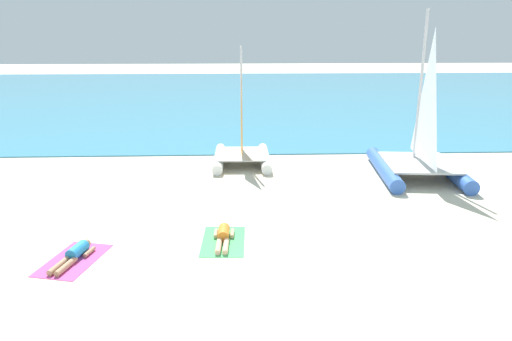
{
  "coord_description": "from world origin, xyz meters",
  "views": [
    {
      "loc": [
        -0.58,
        -8.73,
        5.33
      ],
      "look_at": [
        0.0,
        5.28,
        1.2
      ],
      "focal_mm": 33.82,
      "sensor_mm": 36.0,
      "label": 1
    }
  ],
  "objects_px": {
    "towel_right": "(223,241)",
    "sunbather_right": "(223,236)",
    "towel_left": "(74,260)",
    "sunbather_left": "(75,254)",
    "sailboat_blue": "(419,153)",
    "sailboat_white": "(242,147)"
  },
  "relations": [
    {
      "from": "towel_right",
      "to": "sunbather_right",
      "type": "bearing_deg",
      "value": 87.98
    },
    {
      "from": "sunbather_left",
      "to": "sailboat_blue",
      "type": "bearing_deg",
      "value": 44.03
    },
    {
      "from": "towel_right",
      "to": "sailboat_blue",
      "type": "bearing_deg",
      "value": 37.55
    },
    {
      "from": "sailboat_white",
      "to": "sunbather_right",
      "type": "bearing_deg",
      "value": -93.99
    },
    {
      "from": "towel_left",
      "to": "sunbather_left",
      "type": "height_order",
      "value": "sunbather_left"
    },
    {
      "from": "sailboat_white",
      "to": "towel_left",
      "type": "xyz_separation_m",
      "value": [
        -4.16,
        -8.45,
        -0.69
      ]
    },
    {
      "from": "towel_right",
      "to": "sunbather_right",
      "type": "distance_m",
      "value": 0.14
    },
    {
      "from": "sailboat_white",
      "to": "sailboat_blue",
      "type": "bearing_deg",
      "value": -16.9
    },
    {
      "from": "towel_left",
      "to": "towel_right",
      "type": "height_order",
      "value": "same"
    },
    {
      "from": "sailboat_blue",
      "to": "sunbather_left",
      "type": "bearing_deg",
      "value": -144.08
    },
    {
      "from": "sailboat_white",
      "to": "towel_right",
      "type": "distance_m",
      "value": 7.59
    },
    {
      "from": "sailboat_blue",
      "to": "towel_right",
      "type": "height_order",
      "value": "sailboat_blue"
    },
    {
      "from": "sailboat_white",
      "to": "towel_right",
      "type": "bearing_deg",
      "value": -93.97
    },
    {
      "from": "sailboat_blue",
      "to": "sunbather_right",
      "type": "bearing_deg",
      "value": -137.55
    },
    {
      "from": "towel_right",
      "to": "towel_left",
      "type": "bearing_deg",
      "value": -165.48
    },
    {
      "from": "sunbather_right",
      "to": "sunbather_left",
      "type": "bearing_deg",
      "value": -163.38
    },
    {
      "from": "sailboat_blue",
      "to": "sunbather_right",
      "type": "distance_m",
      "value": 8.98
    },
    {
      "from": "sunbather_left",
      "to": "towel_right",
      "type": "relative_size",
      "value": 0.82
    },
    {
      "from": "sailboat_white",
      "to": "sunbather_right",
      "type": "height_order",
      "value": "sailboat_white"
    },
    {
      "from": "towel_right",
      "to": "sunbather_right",
      "type": "relative_size",
      "value": 1.22
    },
    {
      "from": "sailboat_white",
      "to": "sailboat_blue",
      "type": "relative_size",
      "value": 0.78
    },
    {
      "from": "sailboat_white",
      "to": "towel_right",
      "type": "height_order",
      "value": "sailboat_white"
    }
  ]
}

